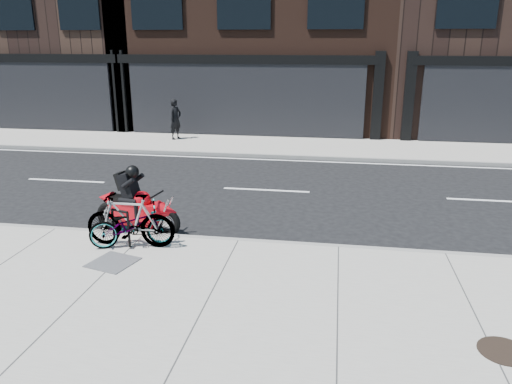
% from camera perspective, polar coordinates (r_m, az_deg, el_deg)
% --- Properties ---
extents(ground, '(120.00, 120.00, 0.00)m').
position_cam_1_polar(ground, '(11.98, -0.18, -2.52)').
color(ground, black).
rests_on(ground, ground).
extents(sidewalk_near, '(60.00, 6.00, 0.13)m').
position_cam_1_polar(sidewalk_near, '(7.52, -6.69, -14.65)').
color(sidewalk_near, gray).
rests_on(sidewalk_near, ground).
extents(sidewalk_far, '(60.00, 3.50, 0.13)m').
position_cam_1_polar(sidewalk_far, '(19.38, 3.61, 5.23)').
color(sidewalk_far, gray).
rests_on(sidewalk_far, ground).
extents(building_midwest, '(10.00, 10.00, 12.00)m').
position_cam_1_polar(building_midwest, '(29.22, -20.31, 19.92)').
color(building_midwest, black).
rests_on(building_midwest, ground).
extents(bike_rack, '(0.42, 0.18, 0.74)m').
position_cam_1_polar(bike_rack, '(10.06, -15.21, -3.61)').
color(bike_rack, black).
rests_on(bike_rack, sidewalk_near).
extents(bicycle_front, '(1.74, 1.15, 0.86)m').
position_cam_1_polar(bicycle_front, '(9.97, -13.96, -3.71)').
color(bicycle_front, gray).
rests_on(bicycle_front, sidewalk_near).
extents(bicycle_rear, '(1.78, 0.53, 1.07)m').
position_cam_1_polar(bicycle_rear, '(9.95, -14.20, -3.14)').
color(bicycle_rear, gray).
rests_on(bicycle_rear, sidewalk_near).
extents(motorcycle, '(2.01, 0.68, 1.50)m').
position_cam_1_polar(motorcycle, '(10.90, -13.07, -1.59)').
color(motorcycle, black).
rests_on(motorcycle, ground).
extents(pedestrian, '(0.60, 0.70, 1.62)m').
position_cam_1_polar(pedestrian, '(20.62, -9.19, 8.22)').
color(pedestrian, black).
rests_on(pedestrian, sidewalk_far).
extents(manhole_cover, '(0.85, 0.85, 0.02)m').
position_cam_1_polar(manhole_cover, '(7.50, 26.48, -15.96)').
color(manhole_cover, black).
rests_on(manhole_cover, sidewalk_near).
extents(utility_grate, '(0.92, 0.92, 0.02)m').
position_cam_1_polar(utility_grate, '(9.49, -16.04, -7.73)').
color(utility_grate, '#414244').
rests_on(utility_grate, sidewalk_near).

